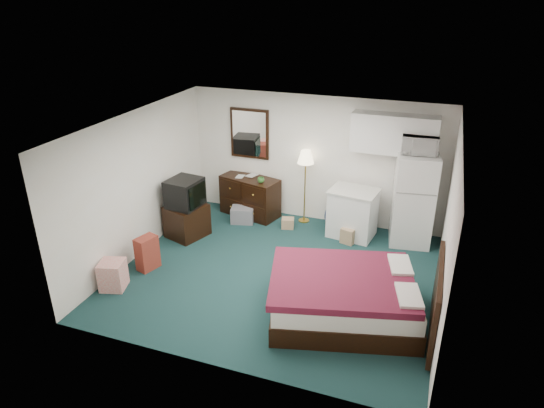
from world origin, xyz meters
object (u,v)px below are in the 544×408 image
at_px(dresser, 250,196).
at_px(desk, 341,214).
at_px(kitchen_counter, 353,214).
at_px(suitcase, 147,253).
at_px(bed, 344,297).
at_px(fridge, 413,199).
at_px(floor_lamp, 305,187).
at_px(tv_stand, 187,221).

height_order(dresser, desk, dresser).
height_order(kitchen_counter, suitcase, kitchen_counter).
bearing_deg(bed, fridge, 61.21).
height_order(desk, suitcase, desk).
distance_m(desk, fridge, 1.39).
distance_m(kitchen_counter, suitcase, 3.77).
xyz_separation_m(floor_lamp, fridge, (2.06, -0.17, 0.11)).
bearing_deg(dresser, fridge, 13.33).
height_order(desk, fridge, fridge).
xyz_separation_m(tv_stand, suitcase, (-0.05, -1.27, -0.02)).
bearing_deg(kitchen_counter, fridge, 14.52).
bearing_deg(bed, tv_stand, 141.92).
relative_size(fridge, bed, 0.85).
distance_m(floor_lamp, desk, 0.87).
xyz_separation_m(kitchen_counter, suitcase, (-2.97, -2.32, -0.16)).
bearing_deg(tv_stand, suitcase, -73.12).
height_order(desk, bed, desk).
height_order(fridge, bed, fridge).
height_order(dresser, fridge, fridge).
distance_m(fridge, bed, 2.74).
distance_m(fridge, suitcase, 4.72).
xyz_separation_m(desk, fridge, (1.29, -0.05, 0.51)).
height_order(floor_lamp, desk, floor_lamp).
xyz_separation_m(floor_lamp, kitchen_counter, (1.01, -0.28, -0.30)).
height_order(floor_lamp, suitcase, floor_lamp).
distance_m(tv_stand, suitcase, 1.27).
relative_size(dresser, floor_lamp, 0.80).
xyz_separation_m(fridge, bed, (-0.67, -2.61, -0.53)).
bearing_deg(suitcase, tv_stand, 105.03).
bearing_deg(fridge, bed, -112.68).
relative_size(floor_lamp, kitchen_counter, 1.66).
distance_m(floor_lamp, tv_stand, 2.37).
relative_size(dresser, fridge, 0.70).
bearing_deg(kitchen_counter, dresser, -177.24).
bearing_deg(tv_stand, kitchen_counter, 38.74).
xyz_separation_m(desk, kitchen_counter, (0.25, -0.16, 0.11)).
relative_size(fridge, tv_stand, 2.53).
distance_m(floor_lamp, suitcase, 3.28).
xyz_separation_m(fridge, suitcase, (-4.01, -2.43, -0.56)).
height_order(bed, tv_stand, bed).
relative_size(fridge, suitcase, 2.92).
xyz_separation_m(kitchen_counter, fridge, (1.04, 0.11, 0.40)).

